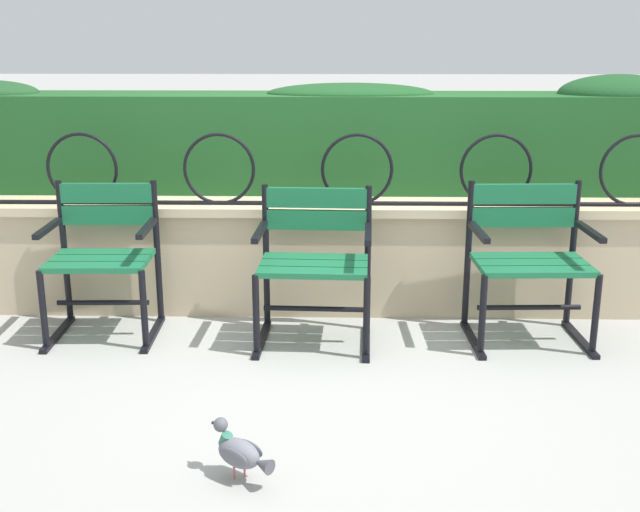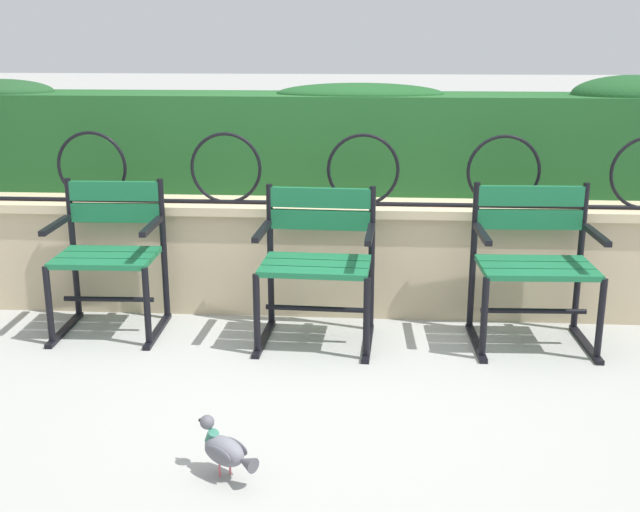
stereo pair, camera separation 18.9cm
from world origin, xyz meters
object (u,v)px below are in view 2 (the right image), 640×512
at_px(park_chair_centre, 317,259).
at_px(park_chair_right, 534,259).
at_px(pigeon_near_chairs, 225,450).
at_px(park_chair_left, 110,251).

xyz_separation_m(park_chair_centre, park_chair_right, (1.16, 0.05, 0.01)).
bearing_deg(pigeon_near_chairs, park_chair_left, 121.44).
distance_m(park_chair_centre, pigeon_near_chairs, 1.50).
height_order(park_chair_centre, park_chair_right, park_chair_right).
height_order(park_chair_left, park_chair_right, park_chair_right).
distance_m(park_chair_left, park_chair_centre, 1.17).
distance_m(park_chair_left, park_chair_right, 2.33).
bearing_deg(park_chair_left, park_chair_right, -0.77).
height_order(park_chair_centre, pigeon_near_chairs, park_chair_centre).
bearing_deg(park_chair_right, pigeon_near_chairs, -133.43).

